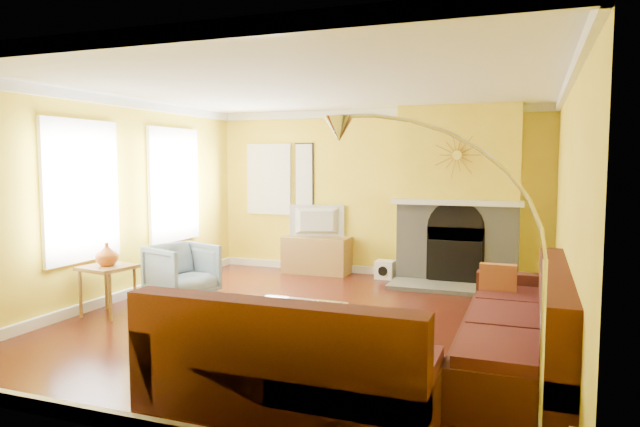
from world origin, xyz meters
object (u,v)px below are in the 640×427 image
at_px(sectional_sofa, 388,314).
at_px(armchair, 182,271).
at_px(media_console, 317,255).
at_px(side_table, 108,290).
at_px(arc_lamp, 443,289).
at_px(coffee_table, 288,326).

relative_size(sectional_sofa, armchair, 4.25).
relative_size(media_console, side_table, 1.83).
relative_size(media_console, arc_lamp, 0.52).
distance_m(armchair, side_table, 1.14).
xyz_separation_m(armchair, arc_lamp, (3.98, -3.05, 0.70)).
bearing_deg(side_table, arc_lamp, -24.47).
xyz_separation_m(sectional_sofa, coffee_table, (-1.07, 0.12, -0.26)).
relative_size(media_console, armchair, 1.38).
height_order(sectional_sofa, side_table, sectional_sofa).
distance_m(media_console, side_table, 3.62).
relative_size(coffee_table, side_table, 1.60).
bearing_deg(media_console, side_table, -113.38).
bearing_deg(armchair, media_console, -7.01).
bearing_deg(arc_lamp, armchair, 142.53).
bearing_deg(side_table, sectional_sofa, -6.50).
bearing_deg(armchair, coffee_table, -102.46).
height_order(sectional_sofa, coffee_table, sectional_sofa).
xyz_separation_m(coffee_table, media_console, (-1.07, 3.62, 0.11)).
bearing_deg(side_table, media_console, 66.62).
xyz_separation_m(media_console, armchair, (-1.13, -2.23, 0.06)).
bearing_deg(sectional_sofa, armchair, 155.23).
bearing_deg(side_table, coffee_table, -6.62).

